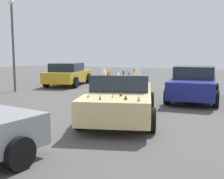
# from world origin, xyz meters

# --- Properties ---
(ground_plane) EXTENTS (60.00, 60.00, 0.00)m
(ground_plane) POSITION_xyz_m (0.00, 0.00, 0.00)
(ground_plane) COLOR #514F4C
(art_car_decorated) EXTENTS (5.00, 3.15, 1.65)m
(art_car_decorated) POSITION_xyz_m (0.09, 0.03, 0.72)
(art_car_decorated) COLOR #D8BC7F
(art_car_decorated) RESTS_ON ground
(parked_sedan_far_left) EXTENTS (4.36, 2.29, 1.48)m
(parked_sedan_far_left) POSITION_xyz_m (4.43, -1.56, 0.74)
(parked_sedan_far_left) COLOR navy
(parked_sedan_far_left) RESTS_ON ground
(parked_sedan_far_right) EXTENTS (4.72, 2.82, 1.43)m
(parked_sedan_far_right) POSITION_xyz_m (7.05, 6.66, 0.73)
(parked_sedan_far_right) COLOR gold
(parked_sedan_far_right) RESTS_ON ground
(lot_lamp_post) EXTENTS (0.28, 0.28, 4.80)m
(lot_lamp_post) POSITION_xyz_m (3.33, 7.57, 2.87)
(lot_lamp_post) COLOR #4C4C51
(lot_lamp_post) RESTS_ON ground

